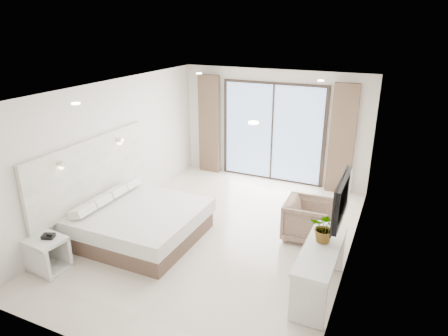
{
  "coord_description": "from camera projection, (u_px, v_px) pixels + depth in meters",
  "views": [
    {
      "loc": [
        2.81,
        -5.89,
        3.76
      ],
      "look_at": [
        -0.07,
        0.4,
        1.18
      ],
      "focal_mm": 32.0,
      "sensor_mm": 36.0,
      "label": 1
    }
  ],
  "objects": [
    {
      "name": "phone",
      "position": [
        48.0,
        236.0,
        6.23
      ],
      "size": [
        0.22,
        0.2,
        0.06
      ],
      "primitive_type": "cube",
      "rotation": [
        0.0,
        0.0,
        0.37
      ],
      "color": "black",
      "rests_on": "nightstand"
    },
    {
      "name": "armchair",
      "position": [
        308.0,
        218.0,
        7.19
      ],
      "size": [
        0.77,
        0.82,
        0.81
      ],
      "primitive_type": "imported",
      "rotation": [
        0.0,
        0.0,
        1.61
      ],
      "color": "#987C64",
      "rests_on": "ground"
    },
    {
      "name": "nightstand",
      "position": [
        46.0,
        254.0,
        6.32
      ],
      "size": [
        0.65,
        0.55,
        0.55
      ],
      "rotation": [
        0.0,
        0.0,
        -0.1
      ],
      "color": "silver",
      "rests_on": "ground"
    },
    {
      "name": "ground",
      "position": [
        218.0,
        235.0,
        7.43
      ],
      "size": [
        6.2,
        6.2,
        0.0
      ],
      "primitive_type": "plane",
      "color": "beige",
      "rests_on": "ground"
    },
    {
      "name": "bed",
      "position": [
        139.0,
        222.0,
        7.24
      ],
      "size": [
        2.09,
        1.98,
        0.72
      ],
      "color": "brown",
      "rests_on": "ground"
    },
    {
      "name": "room_shell",
      "position": [
        223.0,
        143.0,
        7.52
      ],
      "size": [
        4.62,
        6.22,
        2.72
      ],
      "color": "silver",
      "rests_on": "ground"
    },
    {
      "name": "console_desk",
      "position": [
        320.0,
        260.0,
        5.65
      ],
      "size": [
        0.49,
        1.58,
        0.77
      ],
      "color": "silver",
      "rests_on": "ground"
    },
    {
      "name": "plant",
      "position": [
        325.0,
        231.0,
        5.67
      ],
      "size": [
        0.44,
        0.48,
        0.35
      ],
      "primitive_type": "imported",
      "rotation": [
        0.0,
        0.0,
        -0.09
      ],
      "color": "#33662D",
      "rests_on": "console_desk"
    }
  ]
}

